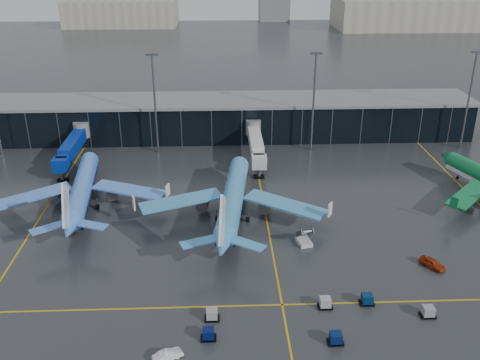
{
  "coord_description": "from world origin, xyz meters",
  "views": [
    {
      "loc": [
        0.88,
        -80.63,
        50.38
      ],
      "look_at": [
        5.0,
        18.0,
        6.0
      ],
      "focal_mm": 40.0,
      "sensor_mm": 36.0,
      "label": 1
    }
  ],
  "objects_px": {
    "baggage_carts": "(314,317)",
    "service_van_red": "(432,263)",
    "airliner_klm_near": "(233,185)",
    "airliner_arkefly": "(81,177)",
    "service_van_white": "(168,355)",
    "mobile_airstair": "(304,240)"
  },
  "relations": [
    {
      "from": "airliner_arkefly",
      "to": "airliner_klm_near",
      "type": "height_order",
      "value": "airliner_klm_near"
    },
    {
      "from": "baggage_carts",
      "to": "service_van_red",
      "type": "bearing_deg",
      "value": 30.45
    },
    {
      "from": "airliner_arkefly",
      "to": "service_van_red",
      "type": "xyz_separation_m",
      "value": [
        63.77,
        -25.84,
        -5.58
      ]
    },
    {
      "from": "service_van_red",
      "to": "service_van_white",
      "type": "distance_m",
      "value": 47.16
    },
    {
      "from": "service_van_red",
      "to": "airliner_arkefly",
      "type": "bearing_deg",
      "value": 124.09
    },
    {
      "from": "mobile_airstair",
      "to": "service_van_white",
      "type": "xyz_separation_m",
      "value": [
        -22.33,
        -28.35,
        -0.11
      ]
    },
    {
      "from": "airliner_arkefly",
      "to": "baggage_carts",
      "type": "height_order",
      "value": "airliner_arkefly"
    },
    {
      "from": "service_van_red",
      "to": "service_van_white",
      "type": "bearing_deg",
      "value": 171.14
    },
    {
      "from": "airliner_arkefly",
      "to": "baggage_carts",
      "type": "relative_size",
      "value": 1.21
    },
    {
      "from": "airliner_klm_near",
      "to": "service_van_red",
      "type": "distance_m",
      "value": 38.87
    },
    {
      "from": "airliner_arkefly",
      "to": "airliner_klm_near",
      "type": "bearing_deg",
      "value": -17.2
    },
    {
      "from": "service_van_red",
      "to": "airliner_klm_near",
      "type": "bearing_deg",
      "value": 115.14
    },
    {
      "from": "airliner_arkefly",
      "to": "service_van_red",
      "type": "bearing_deg",
      "value": -28.16
    },
    {
      "from": "baggage_carts",
      "to": "service_van_white",
      "type": "relative_size",
      "value": 8.58
    },
    {
      "from": "baggage_carts",
      "to": "airliner_klm_near",
      "type": "bearing_deg",
      "value": 107.94
    },
    {
      "from": "airliner_klm_near",
      "to": "baggage_carts",
      "type": "distance_m",
      "value": 35.08
    },
    {
      "from": "baggage_carts",
      "to": "service_van_red",
      "type": "relative_size",
      "value": 7.55
    },
    {
      "from": "baggage_carts",
      "to": "service_van_white",
      "type": "bearing_deg",
      "value": -161.55
    },
    {
      "from": "baggage_carts",
      "to": "mobile_airstair",
      "type": "xyz_separation_m",
      "value": [
        1.85,
        21.51,
        0.01
      ]
    },
    {
      "from": "airliner_klm_near",
      "to": "service_van_white",
      "type": "xyz_separation_m",
      "value": [
        -9.83,
        -39.71,
        -6.09
      ]
    },
    {
      "from": "airliner_arkefly",
      "to": "baggage_carts",
      "type": "distance_m",
      "value": 57.18
    },
    {
      "from": "mobile_airstair",
      "to": "airliner_klm_near",
      "type": "bearing_deg",
      "value": 125.21
    }
  ]
}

